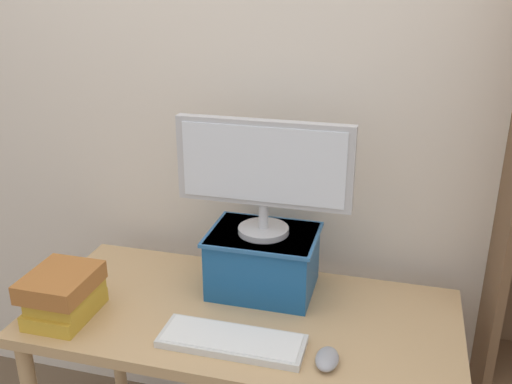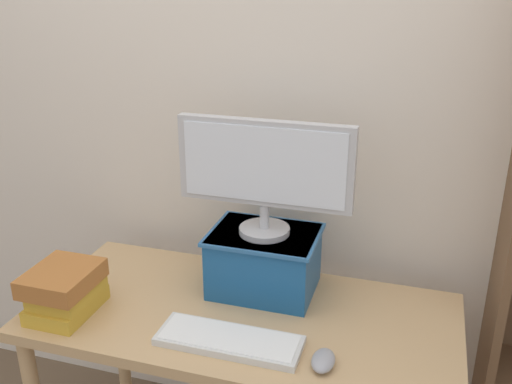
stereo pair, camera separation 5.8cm
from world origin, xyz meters
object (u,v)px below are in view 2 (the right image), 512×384
object	(u,v)px
keyboard	(229,340)
computer_monitor	(265,170)
riser_box	(264,260)
book_stack	(65,290)
computer_mouse	(323,361)
desk	(242,336)

from	to	relation	value
keyboard	computer_monitor	bearing A→B (deg)	88.11
riser_box	book_stack	bearing A→B (deg)	-150.29
computer_monitor	book_stack	world-z (taller)	computer_monitor
riser_box	computer_mouse	world-z (taller)	riser_box
keyboard	computer_mouse	size ratio (longest dim) A/B	4.07
computer_monitor	keyboard	distance (m)	0.53
keyboard	computer_mouse	distance (m)	0.28
riser_box	keyboard	xyz separation A→B (m)	(-0.01, -0.32, -0.10)
desk	riser_box	bearing A→B (deg)	80.31
book_stack	riser_box	bearing A→B (deg)	29.71
desk	computer_mouse	size ratio (longest dim) A/B	12.95
computer_mouse	book_stack	distance (m)	0.83
riser_box	keyboard	size ratio (longest dim) A/B	0.84
riser_box	computer_mouse	size ratio (longest dim) A/B	3.43
desk	keyboard	xyz separation A→B (m)	(0.02, -0.17, 0.10)
riser_box	book_stack	distance (m)	0.64
keyboard	computer_mouse	world-z (taller)	computer_mouse
computer_monitor	book_stack	distance (m)	0.73
desk	computer_monitor	xyz separation A→B (m)	(0.03, 0.15, 0.52)
desk	book_stack	distance (m)	0.58
desk	computer_monitor	size ratio (longest dim) A/B	2.39
book_stack	computer_mouse	bearing A→B (deg)	-1.64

